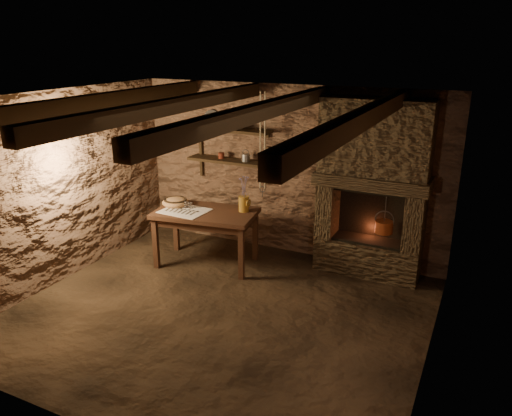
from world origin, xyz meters
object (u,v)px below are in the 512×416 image
at_px(iron_stockpot, 234,122).
at_px(red_pot, 384,226).
at_px(wooden_bowl, 175,202).
at_px(work_table, 206,236).
at_px(stoneware_jug, 244,197).

xyz_separation_m(iron_stockpot, red_pot, (2.22, -0.12, -1.16)).
relative_size(wooden_bowl, red_pot, 0.69).
bearing_deg(iron_stockpot, red_pot, -3.10).
relative_size(work_table, stoneware_jug, 3.01).
height_order(wooden_bowl, iron_stockpot, iron_stockpot).
xyz_separation_m(stoneware_jug, wooden_bowl, (-0.97, -0.19, -0.16)).
height_order(work_table, red_pot, red_pot).
xyz_separation_m(work_table, stoneware_jug, (0.47, 0.22, 0.56)).
bearing_deg(wooden_bowl, stoneware_jug, 11.08).
relative_size(stoneware_jug, red_pot, 0.90).
bearing_deg(red_pot, stoneware_jug, -166.99).
bearing_deg(stoneware_jug, wooden_bowl, 169.74).
distance_m(work_table, wooden_bowl, 0.64).
xyz_separation_m(wooden_bowl, red_pot, (2.76, 0.60, -0.10)).
xyz_separation_m(work_table, wooden_bowl, (-0.50, 0.03, 0.40)).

